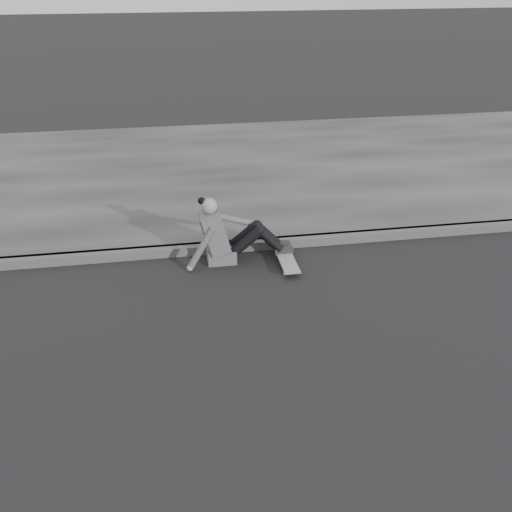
{
  "coord_description": "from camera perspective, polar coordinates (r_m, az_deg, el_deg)",
  "views": [
    {
      "loc": [
        -3.11,
        -4.14,
        3.47
      ],
      "look_at": [
        -2.17,
        1.43,
        0.5
      ],
      "focal_mm": 40.0,
      "sensor_mm": 36.0,
      "label": 1
    }
  ],
  "objects": [
    {
      "name": "ground",
      "position": [
        6.23,
        22.69,
        -8.58
      ],
      "size": [
        80.0,
        80.0,
        0.0
      ],
      "primitive_type": "plane",
      "color": "black",
      "rests_on": "ground"
    },
    {
      "name": "curb",
      "position": [
        8.15,
        13.83,
        2.17
      ],
      "size": [
        24.0,
        0.16,
        0.12
      ],
      "primitive_type": "cube",
      "color": "#484848",
      "rests_on": "ground"
    },
    {
      "name": "sidewalk",
      "position": [
        10.77,
        7.8,
        9.05
      ],
      "size": [
        24.0,
        6.0,
        0.12
      ],
      "primitive_type": "cube",
      "color": "#383838",
      "rests_on": "ground"
    },
    {
      "name": "skateboard",
      "position": [
        7.22,
        3.05,
        -0.34
      ],
      "size": [
        0.2,
        0.78,
        0.09
      ],
      "color": "#A7A7A1",
      "rests_on": "ground"
    },
    {
      "name": "seated_woman",
      "position": [
        7.2,
        -3.03,
        2.15
      ],
      "size": [
        1.38,
        0.46,
        0.88
      ],
      "color": "#515254",
      "rests_on": "ground"
    }
  ]
}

